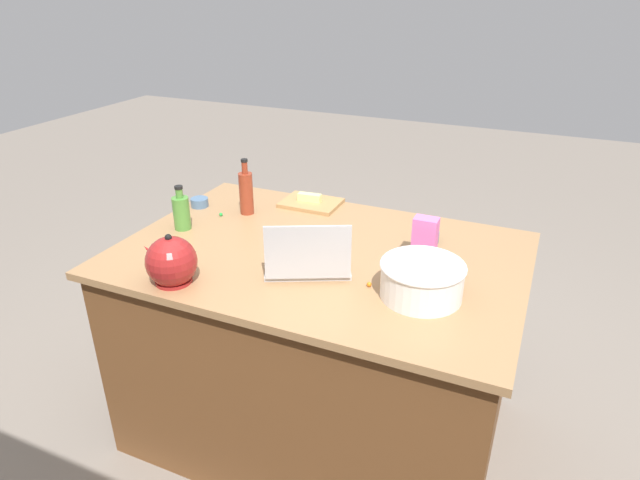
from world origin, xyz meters
name	(u,v)px	position (x,y,z in m)	size (l,w,h in m)	color
ground_plane	(320,424)	(0.00, 0.00, 0.00)	(12.00, 12.00, 0.00)	slate
island_counter	(320,345)	(0.00, 0.00, 0.45)	(1.57, 1.06, 0.90)	brown
laptop	(308,260)	(-0.03, 0.17, 0.95)	(0.37, 0.34, 0.22)	#B7B7BC
mixing_bowl_large	(422,279)	(-0.45, 0.17, 0.97)	(0.29, 0.29, 0.13)	white
bottle_olive	(181,212)	(0.63, 0.04, 0.98)	(0.07, 0.07, 0.19)	#4C8C38
bottle_soy	(246,192)	(0.46, -0.22, 1.00)	(0.06, 0.06, 0.26)	maroon
kettle	(171,262)	(0.38, 0.43, 0.98)	(0.21, 0.18, 0.20)	maroon
cutting_board	(311,203)	(0.24, -0.43, 0.91)	(0.27, 0.20, 0.02)	#AD7F4C
butter_stick_left	(310,197)	(0.24, -0.43, 0.94)	(0.11, 0.04, 0.04)	#F4E58C
ramekin_small	(428,236)	(-0.36, -0.26, 0.92)	(0.09, 0.09, 0.04)	slate
ramekin_medium	(200,202)	(0.71, -0.20, 0.92)	(0.08, 0.08, 0.04)	slate
candy_bag	(425,239)	(-0.39, -0.10, 0.99)	(0.09, 0.06, 0.17)	pink
candy_0	(221,214)	(0.55, -0.14, 0.91)	(0.02, 0.02, 0.02)	green
candy_1	(159,245)	(0.61, 0.22, 0.91)	(0.02, 0.02, 0.02)	blue
candy_2	(414,243)	(-0.32, -0.20, 0.91)	(0.02, 0.02, 0.02)	green
candy_3	(369,284)	(-0.27, 0.18, 0.91)	(0.02, 0.02, 0.02)	orange
candy_4	(282,253)	(0.12, 0.09, 0.91)	(0.02, 0.02, 0.02)	orange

